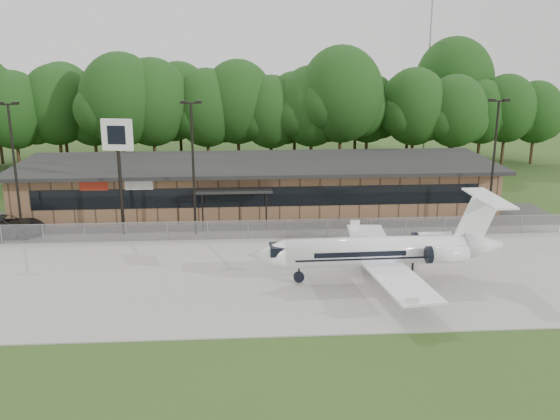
{
  "coord_description": "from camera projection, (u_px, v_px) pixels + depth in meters",
  "views": [
    {
      "loc": [
        -1.55,
        -29.55,
        14.58
      ],
      "look_at": [
        1.2,
        12.0,
        3.1
      ],
      "focal_mm": 40.0,
      "sensor_mm": 36.0,
      "label": 1
    }
  ],
  "objects": [
    {
      "name": "pole_sign",
      "position": [
        118.0,
        147.0,
        46.07
      ],
      "size": [
        2.34,
        0.73,
        8.91
      ],
      "rotation": [
        0.0,
        0.0,
        -0.2
      ],
      "color": "black",
      "rests_on": "ground"
    },
    {
      "name": "business_jet",
      "position": [
        384.0,
        252.0,
        38.28
      ],
      "size": [
        15.95,
        14.17,
        5.38
      ],
      "rotation": [
        0.0,
        0.0,
        0.03
      ],
      "color": "white",
      "rests_on": "ground"
    },
    {
      "name": "fence",
      "position": [
        261.0,
        230.0,
        46.62
      ],
      "size": [
        46.0,
        0.04,
        1.52
      ],
      "color": "gray",
      "rests_on": "ground"
    },
    {
      "name": "suv",
      "position": [
        4.0,
        227.0,
        47.16
      ],
      "size": [
        6.24,
        3.4,
        1.66
      ],
      "primitive_type": "imported",
      "rotation": [
        0.0,
        0.0,
        1.68
      ],
      "color": "#2F2F31",
      "rests_on": "ground"
    },
    {
      "name": "parking_lot",
      "position": [
        259.0,
        222.0,
        51.15
      ],
      "size": [
        50.0,
        9.0,
        0.06
      ],
      "primitive_type": "cube",
      "color": "#383835",
      "rests_on": "ground"
    },
    {
      "name": "treeline",
      "position": [
        252.0,
        103.0,
        70.81
      ],
      "size": [
        72.0,
        12.0,
        15.0
      ],
      "primitive_type": null,
      "color": "#153E13",
      "rests_on": "ground"
    },
    {
      "name": "light_pole_right",
      "position": [
        494.0,
        155.0,
        47.83
      ],
      "size": [
        1.55,
        0.3,
        10.23
      ],
      "color": "black",
      "rests_on": "ground"
    },
    {
      "name": "apron",
      "position": [
        265.0,
        273.0,
        40.08
      ],
      "size": [
        64.0,
        18.0,
        0.08
      ],
      "primitive_type": "cube",
      "color": "#9E9B93",
      "rests_on": "ground"
    },
    {
      "name": "terminal",
      "position": [
        257.0,
        184.0,
        54.85
      ],
      "size": [
        41.0,
        11.65,
        4.3
      ],
      "color": "brown",
      "rests_on": "ground"
    },
    {
      "name": "ground",
      "position": [
        272.0,
        329.0,
        32.4
      ],
      "size": [
        160.0,
        160.0,
        0.0
      ],
      "primitive_type": "plane",
      "color": "#314F1C",
      "rests_on": "ground"
    },
    {
      "name": "light_pole_left",
      "position": [
        14.0,
        160.0,
        45.54
      ],
      "size": [
        1.55,
        0.3,
        10.23
      ],
      "color": "black",
      "rests_on": "ground"
    },
    {
      "name": "radio_mast",
      "position": [
        429.0,
        56.0,
        76.65
      ],
      "size": [
        0.2,
        0.2,
        25.0
      ],
      "primitive_type": "cylinder",
      "color": "gray",
      "rests_on": "ground"
    },
    {
      "name": "light_pole_mid",
      "position": [
        193.0,
        158.0,
        46.36
      ],
      "size": [
        1.55,
        0.3,
        10.23
      ],
      "color": "black",
      "rests_on": "ground"
    }
  ]
}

